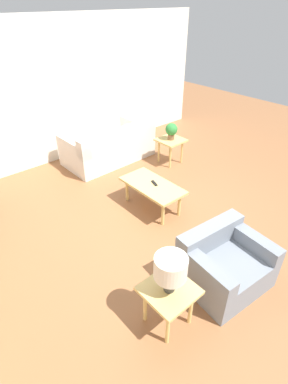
# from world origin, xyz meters

# --- Properties ---
(ground_plane) EXTENTS (14.00, 14.00, 0.00)m
(ground_plane) POSITION_xyz_m (0.00, 0.00, 0.00)
(ground_plane) COLOR #8E5B38
(wall_right) EXTENTS (0.12, 7.20, 2.70)m
(wall_right) POSITION_xyz_m (3.06, 0.00, 1.35)
(wall_right) COLOR silver
(wall_right) RESTS_ON ground_plane
(sofa) EXTENTS (0.99, 1.83, 0.78)m
(sofa) POSITION_xyz_m (2.24, -0.59, 0.30)
(sofa) COLOR silver
(sofa) RESTS_ON ground_plane
(armchair) EXTENTS (0.89, 1.01, 0.68)m
(armchair) POSITION_xyz_m (-1.27, 0.28, 0.28)
(armchair) COLOR slate
(armchair) RESTS_ON ground_plane
(coffee_table) EXTENTS (1.05, 0.54, 0.44)m
(coffee_table) POSITION_xyz_m (0.41, -0.11, 0.39)
(coffee_table) COLOR tan
(coffee_table) RESTS_ON ground_plane
(side_table_plant) EXTENTS (0.50, 0.50, 0.51)m
(side_table_plant) POSITION_xyz_m (1.35, -1.47, 0.43)
(side_table_plant) COLOR tan
(side_table_plant) RESTS_ON ground_plane
(side_table_lamp) EXTENTS (0.50, 0.50, 0.51)m
(side_table_lamp) POSITION_xyz_m (-1.23, 1.17, 0.43)
(side_table_lamp) COLOR tan
(side_table_lamp) RESTS_ON ground_plane
(potted_plant) EXTENTS (0.24, 0.24, 0.33)m
(potted_plant) POSITION_xyz_m (1.35, -1.47, 0.71)
(potted_plant) COLOR brown
(potted_plant) RESTS_ON side_table_plant
(table_lamp) EXTENTS (0.32, 0.32, 0.42)m
(table_lamp) POSITION_xyz_m (-1.23, 1.17, 0.80)
(table_lamp) COLOR #333333
(table_lamp) RESTS_ON side_table_lamp
(remote_control) EXTENTS (0.16, 0.09, 0.02)m
(remote_control) POSITION_xyz_m (0.40, -0.15, 0.45)
(remote_control) COLOR black
(remote_control) RESTS_ON coffee_table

